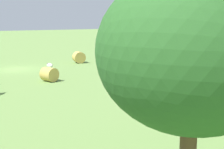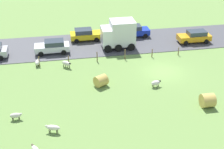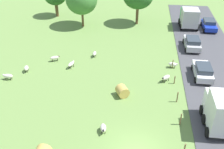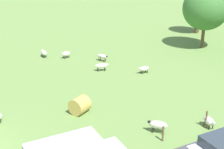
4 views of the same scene
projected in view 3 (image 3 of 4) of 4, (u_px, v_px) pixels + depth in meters
name	position (u px, v px, depth m)	size (l,w,h in m)	color
sheep_0	(55.00, 58.00, 34.57)	(1.30, 0.96, 0.76)	beige
sheep_1	(71.00, 64.00, 33.18)	(0.81, 1.33, 0.76)	silver
sheep_2	(166.00, 78.00, 30.48)	(1.21, 1.22, 0.82)	beige
sheep_3	(173.00, 64.00, 33.20)	(1.19, 0.68, 0.73)	silver
sheep_4	(94.00, 54.00, 35.68)	(0.48, 1.11, 0.69)	beige
sheep_5	(26.00, 68.00, 32.38)	(0.75, 1.09, 0.75)	silver
sheep_6	(8.00, 76.00, 30.86)	(1.25, 0.51, 0.75)	silver
sheep_7	(103.00, 128.00, 23.61)	(0.71, 1.16, 0.74)	silver
hay_bale_1	(122.00, 91.00, 28.13)	(1.21, 1.21, 1.20)	tan
fence_post_1	(185.00, 149.00, 21.50)	(0.12, 0.12, 1.07)	brown
fence_post_2	(181.00, 119.00, 24.32)	(0.12, 0.12, 1.30)	brown
fence_post_3	(177.00, 97.00, 27.21)	(0.12, 0.12, 1.26)	brown
fence_post_4	(175.00, 80.00, 30.15)	(0.12, 0.12, 1.02)	brown
fence_post_5	(173.00, 64.00, 32.97)	(0.12, 0.12, 1.22)	brown
truck_0	(189.00, 17.00, 43.63)	(2.89, 4.01, 3.32)	#197F33
truck_1	(223.00, 111.00, 23.34)	(2.87, 4.26, 3.66)	white
car_2	(209.00, 24.00, 43.48)	(2.16, 4.28, 1.56)	#1933B2
car_3	(203.00, 71.00, 31.09)	(2.11, 4.33, 1.62)	silver
car_6	(192.00, 43.00, 37.50)	(2.21, 4.42, 1.66)	#B7B7BC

